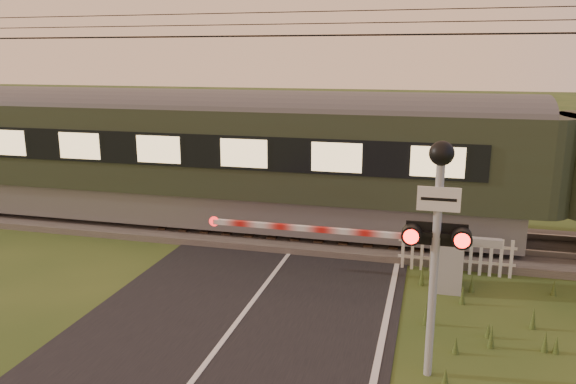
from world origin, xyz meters
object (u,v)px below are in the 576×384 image
(train, at_px, (564,173))
(boom_gate, at_px, (435,258))
(picket_fence, at_px, (456,254))
(crossing_signal, at_px, (437,219))

(train, distance_m, boom_gate, 4.35)
(picket_fence, bearing_deg, train, 37.11)
(crossing_signal, height_order, picket_fence, crossing_signal)
(train, xyz_separation_m, crossing_signal, (-3.04, -6.52, 0.44))
(train, bearing_deg, boom_gate, -136.73)
(boom_gate, distance_m, picket_fence, 1.04)
(train, relative_size, crossing_signal, 10.63)
(train, xyz_separation_m, picket_fence, (-2.50, -1.89, -1.70))
(boom_gate, relative_size, crossing_signal, 1.76)
(train, distance_m, crossing_signal, 7.21)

